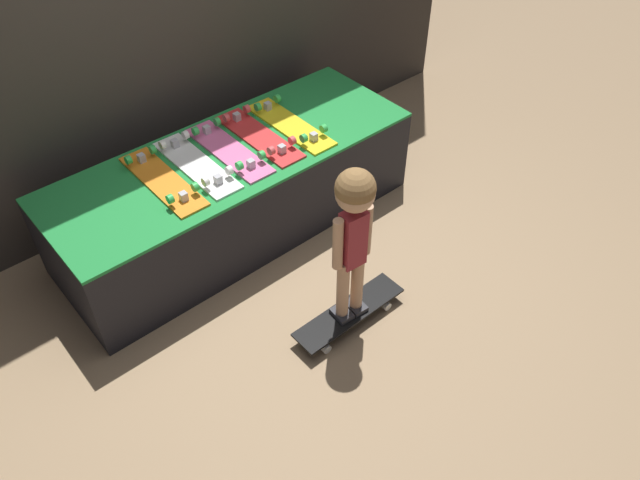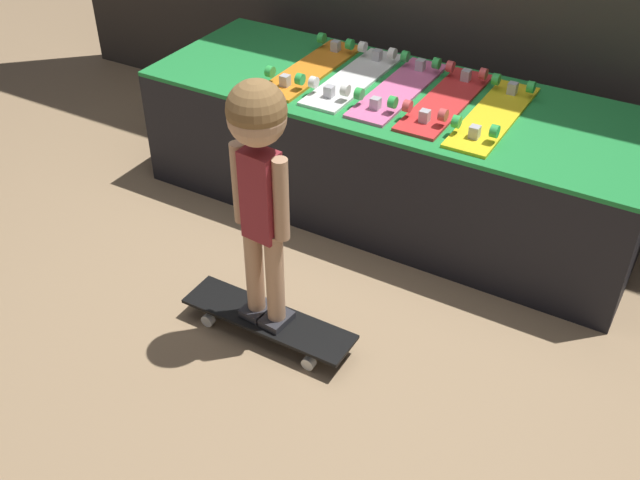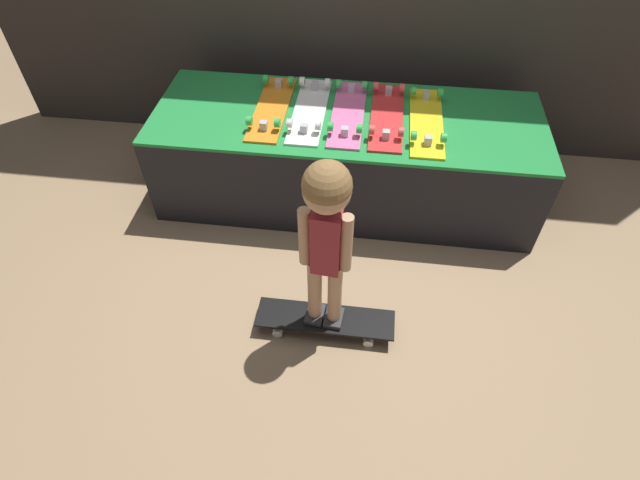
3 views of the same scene
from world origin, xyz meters
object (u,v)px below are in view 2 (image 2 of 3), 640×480
(skateboard_pink_on_rack, at_px, (399,88))
(child, at_px, (258,163))
(skateboard_red_on_rack, at_px, (446,99))
(skateboard_orange_on_rack, at_px, (312,67))
(skateboard_white_on_rack, at_px, (354,77))
(skateboard_yellow_on_rack, at_px, (494,114))
(skateboard_on_floor, at_px, (267,320))

(skateboard_pink_on_rack, distance_m, child, 1.13)
(child, bearing_deg, skateboard_red_on_rack, 83.29)
(skateboard_pink_on_rack, distance_m, skateboard_red_on_rack, 0.23)
(skateboard_orange_on_rack, bearing_deg, skateboard_white_on_rack, 0.55)
(skateboard_red_on_rack, xyz_separation_m, skateboard_yellow_on_rack, (0.23, -0.03, 0.00))
(skateboard_white_on_rack, height_order, skateboard_yellow_on_rack, same)
(skateboard_pink_on_rack, relative_size, skateboard_yellow_on_rack, 1.00)
(skateboard_white_on_rack, relative_size, child, 0.71)
(skateboard_orange_on_rack, xyz_separation_m, skateboard_red_on_rack, (0.69, -0.00, 0.00))
(skateboard_orange_on_rack, distance_m, skateboard_pink_on_rack, 0.46)
(skateboard_pink_on_rack, height_order, skateboard_on_floor, skateboard_pink_on_rack)
(skateboard_on_floor, distance_m, child, 0.72)
(skateboard_white_on_rack, distance_m, skateboard_yellow_on_rack, 0.69)
(skateboard_red_on_rack, distance_m, skateboard_yellow_on_rack, 0.23)
(skateboard_orange_on_rack, height_order, child, child)
(skateboard_orange_on_rack, distance_m, child, 1.22)
(skateboard_pink_on_rack, relative_size, skateboard_red_on_rack, 1.00)
(skateboard_white_on_rack, height_order, skateboard_red_on_rack, same)
(skateboard_on_floor, bearing_deg, skateboard_yellow_on_rack, 66.83)
(skateboard_orange_on_rack, bearing_deg, skateboard_on_floor, -67.73)
(skateboard_orange_on_rack, distance_m, skateboard_on_floor, 1.32)
(skateboard_orange_on_rack, height_order, skateboard_pink_on_rack, same)
(skateboard_orange_on_rack, bearing_deg, child, -67.73)
(skateboard_on_floor, bearing_deg, skateboard_pink_on_rack, 89.78)
(skateboard_orange_on_rack, distance_m, skateboard_yellow_on_rack, 0.92)
(skateboard_white_on_rack, distance_m, skateboard_pink_on_rack, 0.23)
(skateboard_on_floor, height_order, child, child)
(skateboard_yellow_on_rack, bearing_deg, skateboard_white_on_rack, 177.48)
(skateboard_orange_on_rack, relative_size, child, 0.71)
(skateboard_pink_on_rack, xyz_separation_m, child, (-0.00, -1.12, 0.18))
(skateboard_red_on_rack, bearing_deg, skateboard_orange_on_rack, 179.88)
(skateboard_red_on_rack, bearing_deg, skateboard_white_on_rack, 179.54)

